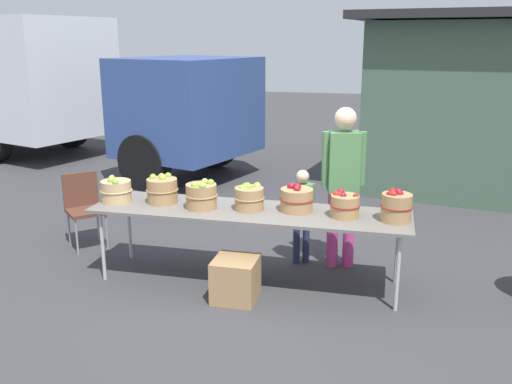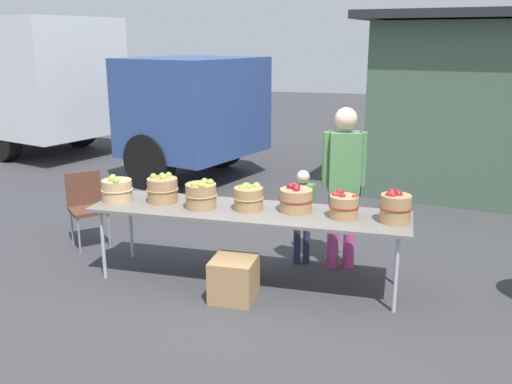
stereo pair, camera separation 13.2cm
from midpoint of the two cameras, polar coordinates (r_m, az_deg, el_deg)
ground_plane at (r=5.70m, az=-0.11°, el=-9.06°), size 40.00×40.00×0.00m
market_table at (r=5.44m, az=-0.11°, el=-2.18°), size 3.10×0.76×0.75m
apple_basket_green_0 at (r=5.86m, az=-13.37°, el=0.23°), size 0.32×0.32×0.28m
apple_basket_green_1 at (r=5.73m, az=-8.86°, el=0.28°), size 0.32×0.32×0.30m
apple_basket_green_2 at (r=5.48m, az=-4.95°, el=-0.31°), size 0.32×0.32×0.29m
apple_basket_green_3 at (r=5.41m, az=-0.12°, el=-0.53°), size 0.30×0.30×0.26m
apple_basket_red_0 at (r=5.38m, az=4.78°, el=-0.75°), size 0.33×0.33×0.28m
apple_basket_red_1 at (r=5.24m, az=9.63°, el=-1.39°), size 0.29×0.29×0.26m
apple_basket_red_2 at (r=5.20m, az=14.73°, el=-1.50°), size 0.29×0.29×0.31m
vendor_adult at (r=5.80m, az=9.58°, el=1.64°), size 0.44×0.29×1.70m
child_customer at (r=5.94m, az=5.40°, el=-1.78°), size 0.26×0.20×1.03m
box_truck at (r=12.14m, az=-19.65°, el=10.45°), size 7.99×4.43×2.75m
food_kiosk at (r=9.46m, az=22.29°, el=8.38°), size 3.97×3.49×2.74m
folding_chair at (r=6.77m, az=-16.34°, el=-1.08°), size 0.57×0.57×0.86m
produce_crate at (r=5.26m, az=-1.55°, el=-8.86°), size 0.40×0.40×0.40m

